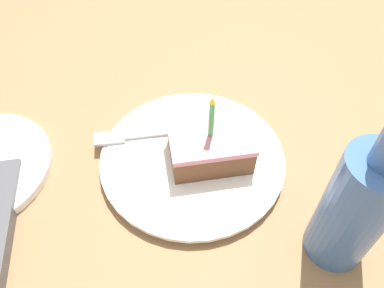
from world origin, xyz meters
The scene contains 5 objects.
ground_plane centered at (0.00, 0.00, -0.02)m, with size 2.40×2.40×0.04m.
plate centered at (-0.01, 0.00, 0.01)m, with size 0.26×0.26×0.02m.
cake_slice centered at (0.00, 0.02, 0.04)m, with size 0.08×0.11×0.11m.
fork centered at (-0.06, -0.07, 0.02)m, with size 0.02×0.17×0.00m.
bottle centered at (0.15, 0.15, 0.09)m, with size 0.07×0.07×0.23m.
Camera 1 is at (0.32, -0.05, 0.43)m, focal length 35.00 mm.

